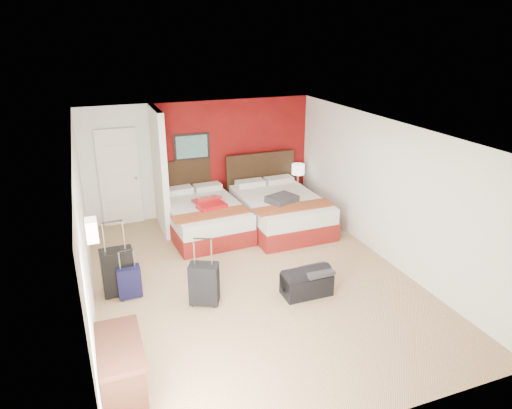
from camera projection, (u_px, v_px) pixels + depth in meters
name	position (u px, v px, depth m)	size (l,w,h in m)	color
ground	(252.00, 279.00, 7.72)	(6.50, 6.50, 0.00)	tan
room_walls	(148.00, 192.00, 8.05)	(5.02, 6.52, 2.50)	silver
red_accent_panel	(234.00, 156.00, 10.34)	(3.50, 0.04, 2.50)	maroon
partition_wall	(160.00, 171.00, 9.23)	(0.12, 1.20, 2.50)	silver
entry_door	(120.00, 178.00, 9.57)	(0.82, 0.06, 2.05)	silver
bed_left	(204.00, 218.00, 9.39)	(1.45, 2.07, 0.62)	white
bed_right	(280.00, 212.00, 9.66)	(1.55, 2.22, 0.67)	white
red_suitcase_open	(209.00, 203.00, 9.21)	(0.53, 0.73, 0.09)	#B20F14
jacket_bundle	(282.00, 199.00, 9.23)	(0.55, 0.44, 0.13)	#35353A
nightstand	(297.00, 196.00, 10.80)	(0.35, 0.35, 0.50)	black
table_lamp	(298.00, 175.00, 10.62)	(0.29, 0.29, 0.52)	white
suitcase_black	(118.00, 273.00, 7.17)	(0.49, 0.30, 0.73)	black
suitcase_charcoal	(204.00, 285.00, 6.93)	(0.43, 0.27, 0.63)	black
suitcase_navy	(129.00, 283.00, 7.11)	(0.35, 0.22, 0.49)	black
duffel_bag	(307.00, 283.00, 7.22)	(0.76, 0.40, 0.38)	black
jacket_draped	(317.00, 271.00, 7.15)	(0.44, 0.37, 0.06)	#313136
desk	(122.00, 375.00, 5.01)	(0.49, 0.98, 0.82)	black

